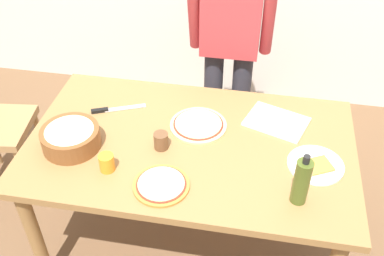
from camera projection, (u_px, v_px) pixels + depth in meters
ground at (191, 237)px, 2.69m from camera, size 8.00×8.00×0.00m
dining_table at (190, 156)px, 2.26m from camera, size 1.60×0.96×0.76m
person_cook at (230, 38)px, 2.64m from camera, size 0.49×0.25×1.62m
pizza_raw_on_board at (198, 125)px, 2.29m from camera, size 0.29×0.29×0.02m
pizza_cooked_on_tray at (161, 185)px, 1.97m from camera, size 0.25×0.25×0.02m
plate_with_slice at (316, 165)px, 2.07m from camera, size 0.26×0.26×0.02m
popcorn_bowl at (70, 136)px, 2.14m from camera, size 0.28×0.28×0.11m
olive_oil_bottle at (302, 181)px, 1.84m from camera, size 0.07×0.07×0.26m
cup_orange at (107, 163)px, 2.03m from camera, size 0.07×0.07×0.08m
cup_small_brown at (161, 141)px, 2.14m from camera, size 0.07×0.07×0.08m
cutting_board_white at (276, 122)px, 2.31m from camera, size 0.36×0.31×0.01m
chef_knife at (112, 109)px, 2.39m from camera, size 0.28×0.14×0.02m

